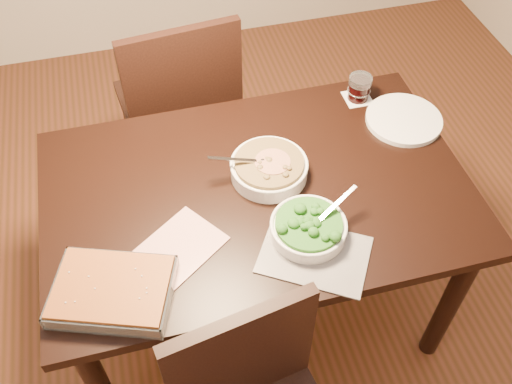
{
  "coord_description": "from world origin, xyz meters",
  "views": [
    {
      "loc": [
        -0.31,
        -1.19,
        2.17
      ],
      "look_at": [
        -0.02,
        -0.06,
        0.8
      ],
      "focal_mm": 40.0,
      "sensor_mm": 36.0,
      "label": 1
    }
  ],
  "objects_px": {
    "table": "(257,206)",
    "baking_dish": "(113,291)",
    "dinner_plate": "(404,119)",
    "wine_tumbler": "(359,87)",
    "stew_bowl": "(269,168)",
    "broccoli_bowl": "(308,228)",
    "chair_far": "(180,103)"
  },
  "relations": [
    {
      "from": "table",
      "to": "broccoli_bowl",
      "type": "distance_m",
      "value": 0.27
    },
    {
      "from": "table",
      "to": "stew_bowl",
      "type": "height_order",
      "value": "stew_bowl"
    },
    {
      "from": "table",
      "to": "chair_far",
      "type": "xyz_separation_m",
      "value": [
        -0.16,
        0.71,
        -0.1
      ]
    },
    {
      "from": "table",
      "to": "dinner_plate",
      "type": "bearing_deg",
      "value": 16.56
    },
    {
      "from": "baking_dish",
      "to": "chair_far",
      "type": "bearing_deg",
      "value": 91.14
    },
    {
      "from": "table",
      "to": "wine_tumbler",
      "type": "height_order",
      "value": "wine_tumbler"
    },
    {
      "from": "wine_tumbler",
      "to": "dinner_plate",
      "type": "bearing_deg",
      "value": -54.9
    },
    {
      "from": "stew_bowl",
      "to": "dinner_plate",
      "type": "xyz_separation_m",
      "value": [
        0.55,
        0.13,
        -0.03
      ]
    },
    {
      "from": "broccoli_bowl",
      "to": "dinner_plate",
      "type": "xyz_separation_m",
      "value": [
        0.5,
        0.4,
        -0.02
      ]
    },
    {
      "from": "dinner_plate",
      "to": "chair_far",
      "type": "bearing_deg",
      "value": 144.86
    },
    {
      "from": "table",
      "to": "chair_far",
      "type": "distance_m",
      "value": 0.73
    },
    {
      "from": "wine_tumbler",
      "to": "dinner_plate",
      "type": "xyz_separation_m",
      "value": [
        0.12,
        -0.16,
        -0.04
      ]
    },
    {
      "from": "baking_dish",
      "to": "wine_tumbler",
      "type": "bearing_deg",
      "value": 52.69
    },
    {
      "from": "chair_far",
      "to": "dinner_plate",
      "type": "bearing_deg",
      "value": 138.3
    },
    {
      "from": "wine_tumbler",
      "to": "stew_bowl",
      "type": "bearing_deg",
      "value": -145.76
    },
    {
      "from": "chair_far",
      "to": "wine_tumbler",
      "type": "bearing_deg",
      "value": 143.57
    },
    {
      "from": "broccoli_bowl",
      "to": "chair_far",
      "type": "relative_size",
      "value": 0.26
    },
    {
      "from": "stew_bowl",
      "to": "baking_dish",
      "type": "distance_m",
      "value": 0.64
    },
    {
      "from": "wine_tumbler",
      "to": "dinner_plate",
      "type": "distance_m",
      "value": 0.21
    },
    {
      "from": "broccoli_bowl",
      "to": "wine_tumbler",
      "type": "height_order",
      "value": "wine_tumbler"
    },
    {
      "from": "table",
      "to": "baking_dish",
      "type": "height_order",
      "value": "baking_dish"
    },
    {
      "from": "stew_bowl",
      "to": "baking_dish",
      "type": "height_order",
      "value": "stew_bowl"
    },
    {
      "from": "baking_dish",
      "to": "chair_far",
      "type": "distance_m",
      "value": 1.08
    },
    {
      "from": "dinner_plate",
      "to": "chair_far",
      "type": "xyz_separation_m",
      "value": [
        -0.76,
        0.53,
        -0.2
      ]
    },
    {
      "from": "dinner_plate",
      "to": "chair_far",
      "type": "height_order",
      "value": "chair_far"
    },
    {
      "from": "baking_dish",
      "to": "dinner_plate",
      "type": "height_order",
      "value": "baking_dish"
    },
    {
      "from": "table",
      "to": "dinner_plate",
      "type": "xyz_separation_m",
      "value": [
        0.6,
        0.18,
        0.1
      ]
    },
    {
      "from": "broccoli_bowl",
      "to": "stew_bowl",
      "type": "bearing_deg",
      "value": 100.55
    },
    {
      "from": "baking_dish",
      "to": "stew_bowl",
      "type": "bearing_deg",
      "value": 51.54
    },
    {
      "from": "broccoli_bowl",
      "to": "chair_far",
      "type": "bearing_deg",
      "value": 105.5
    },
    {
      "from": "table",
      "to": "stew_bowl",
      "type": "bearing_deg",
      "value": 42.41
    },
    {
      "from": "table",
      "to": "baking_dish",
      "type": "distance_m",
      "value": 0.59
    }
  ]
}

